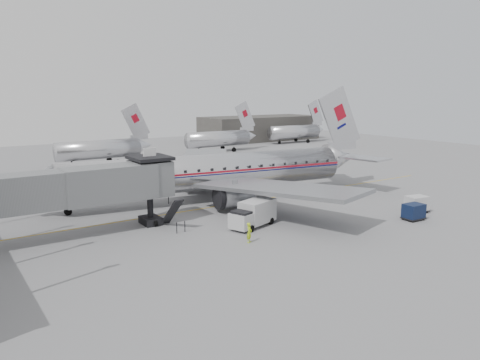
# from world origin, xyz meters

# --- Properties ---
(ground) EXTENTS (160.00, 160.00, 0.00)m
(ground) POSITION_xyz_m (0.00, 0.00, 0.00)
(ground) COLOR slate
(ground) RESTS_ON ground
(hangar) EXTENTS (30.00, 12.00, 6.00)m
(hangar) POSITION_xyz_m (45.00, 60.00, 3.00)
(hangar) COLOR #393734
(hangar) RESTS_ON ground
(apron_line) EXTENTS (60.00, 0.15, 0.01)m
(apron_line) POSITION_xyz_m (3.00, 6.00, 0.01)
(apron_line) COLOR gold
(apron_line) RESTS_ON ground
(jet_bridge) EXTENTS (21.00, 6.20, 7.10)m
(jet_bridge) POSITION_xyz_m (-16.66, 3.67, 4.18)
(jet_bridge) COLOR #5C5F61
(jet_bridge) RESTS_ON ground
(distant_aircraft_near) EXTENTS (16.39, 3.20, 10.26)m
(distant_aircraft_near) POSITION_xyz_m (-1.79, 42.00, 2.73)
(distant_aircraft_near) COLOR silver
(distant_aircraft_near) RESTS_ON ground
(distant_aircraft_mid) EXTENTS (16.39, 3.20, 10.26)m
(distant_aircraft_mid) POSITION_xyz_m (24.21, 46.00, 2.73)
(distant_aircraft_mid) COLOR silver
(distant_aircraft_mid) RESTS_ON ground
(distant_aircraft_far) EXTENTS (16.39, 3.20, 10.26)m
(distant_aircraft_far) POSITION_xyz_m (48.21, 50.00, 2.73)
(distant_aircraft_far) COLOR silver
(distant_aircraft_far) RESTS_ON ground
(airliner) EXTENTS (40.86, 37.62, 12.97)m
(airliner) POSITION_xyz_m (1.03, 8.88, 3.26)
(airliner) COLOR silver
(airliner) RESTS_ON ground
(service_van) EXTENTS (5.34, 3.38, 2.35)m
(service_van) POSITION_xyz_m (-1.82, -2.42, 1.23)
(service_van) COLOR #BCBCBE
(service_van) RESTS_ON ground
(baggage_cart_navy) EXTENTS (2.07, 1.62, 1.57)m
(baggage_cart_navy) POSITION_xyz_m (12.32, -9.27, 0.84)
(baggage_cart_navy) COLOR #0D1836
(baggage_cart_navy) RESTS_ON ground
(baggage_cart_white) EXTENTS (2.39, 1.97, 1.69)m
(baggage_cart_white) POSITION_xyz_m (15.07, -7.65, 0.90)
(baggage_cart_white) COLOR #B9B9BB
(baggage_cart_white) RESTS_ON ground
(ramp_worker) EXTENTS (0.73, 0.67, 1.67)m
(ramp_worker) POSITION_xyz_m (-4.79, -6.00, 0.84)
(ramp_worker) COLOR #BBE21A
(ramp_worker) RESTS_ON ground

